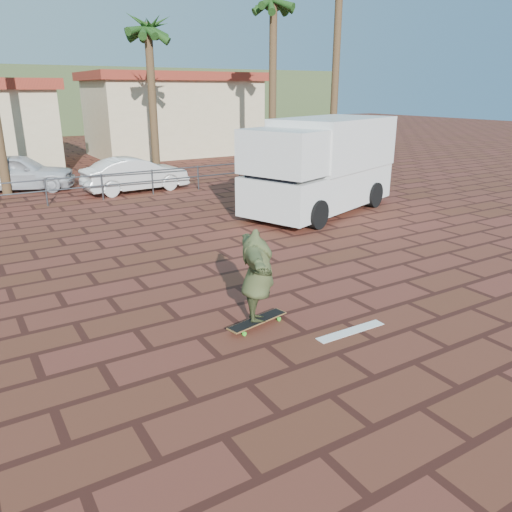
{
  "coord_description": "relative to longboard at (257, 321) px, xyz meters",
  "views": [
    {
      "loc": [
        -4.81,
        -7.02,
        4.02
      ],
      "look_at": [
        0.2,
        1.16,
        0.8
      ],
      "focal_mm": 35.0,
      "sensor_mm": 36.0,
      "label": 1
    }
  ],
  "objects": [
    {
      "name": "palm_center",
      "position": [
        4.08,
        15.67,
        6.26
      ],
      "size": [
        2.4,
        2.4,
        7.75
      ],
      "color": "brown",
      "rests_on": "ground"
    },
    {
      "name": "street_sign",
      "position": [
        9.79,
        12.17,
        1.42
      ],
      "size": [
        0.44,
        0.14,
        2.17
      ],
      "rotation": [
        0.0,
        0.0,
        0.23
      ],
      "color": "gray",
      "rests_on": "ground"
    },
    {
      "name": "car_silver",
      "position": [
        -1.86,
        15.89,
        0.66
      ],
      "size": [
        4.8,
        3.25,
        1.52
      ],
      "primitive_type": "imported",
      "rotation": [
        0.0,
        0.0,
        1.21
      ],
      "color": "silver",
      "rests_on": "ground"
    },
    {
      "name": "palm_right",
      "position": [
        9.58,
        14.17,
        7.48
      ],
      "size": [
        2.4,
        2.4,
        9.05
      ],
      "color": "brown",
      "rests_on": "ground"
    },
    {
      "name": "building_east",
      "position": [
        8.58,
        24.17,
        2.44
      ],
      "size": [
        10.6,
        6.6,
        5.0
      ],
      "color": "beige",
      "rests_on": "ground"
    },
    {
      "name": "car_white",
      "position": [
        2.24,
        13.17,
        0.6
      ],
      "size": [
        4.3,
        1.72,
        1.39
      ],
      "primitive_type": "imported",
      "rotation": [
        0.0,
        0.0,
        1.63
      ],
      "color": "silver",
      "rests_on": "ground"
    },
    {
      "name": "paint_stripe",
      "position": [
        1.28,
        -1.03,
        -0.1
      ],
      "size": [
        1.4,
        0.22,
        0.01
      ],
      "primitive_type": "cube",
      "color": "white",
      "rests_on": "ground"
    },
    {
      "name": "longboard",
      "position": [
        0.0,
        0.0,
        0.0
      ],
      "size": [
        1.26,
        0.51,
        0.12
      ],
      "rotation": [
        0.0,
        0.0,
        0.2
      ],
      "color": "olive",
      "rests_on": "ground"
    },
    {
      "name": "campervan",
      "position": [
        6.49,
        6.42,
        1.53
      ],
      "size": [
        6.48,
        4.37,
        3.1
      ],
      "rotation": [
        0.0,
        0.0,
        0.34
      ],
      "color": "silver",
      "rests_on": "ground"
    },
    {
      "name": "skateboarder",
      "position": [
        0.0,
        0.0,
        0.86
      ],
      "size": [
        1.33,
        2.11,
        1.68
      ],
      "primitive_type": "imported",
      "rotation": [
        0.0,
        0.0,
        1.16
      ],
      "color": "#3D4525",
      "rests_on": "longboard"
    },
    {
      "name": "guardrail",
      "position": [
        0.58,
        12.17,
        0.58
      ],
      "size": [
        24.06,
        0.06,
        1.0
      ],
      "color": "#47494F",
      "rests_on": "ground"
    },
    {
      "name": "ground",
      "position": [
        0.58,
        0.17,
        -0.1
      ],
      "size": [
        120.0,
        120.0,
        0.0
      ],
      "primitive_type": "plane",
      "color": "#5E281F",
      "rests_on": "ground"
    }
  ]
}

